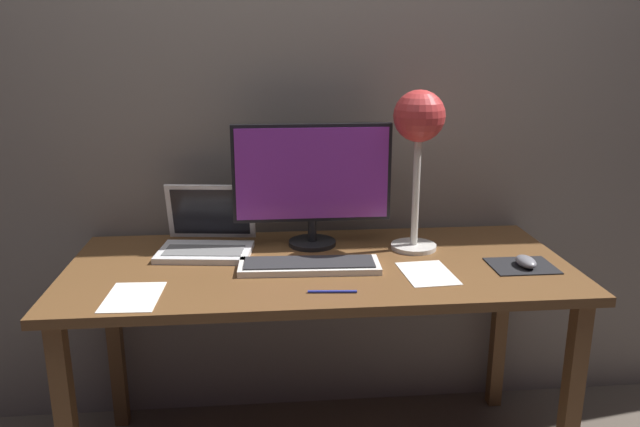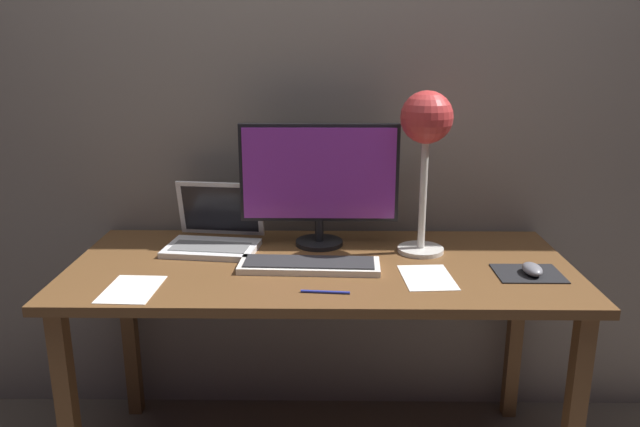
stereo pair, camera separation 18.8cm
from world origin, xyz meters
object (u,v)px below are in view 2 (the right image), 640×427
at_px(mouse, 532,269).
at_px(laptop, 216,229).
at_px(pen, 325,292).
at_px(monitor, 319,178).
at_px(desk_lamp, 426,130).
at_px(keyboard_main, 309,265).

bearing_deg(mouse, laptop, 165.17).
relative_size(laptop, pen, 2.36).
xyz_separation_m(monitor, laptop, (-0.36, -0.02, -0.18)).
bearing_deg(desk_lamp, keyboard_main, -156.23).
height_order(keyboard_main, pen, keyboard_main).
height_order(desk_lamp, mouse, desk_lamp).
height_order(monitor, laptop, monitor).
distance_m(desk_lamp, mouse, 0.54).
bearing_deg(monitor, mouse, -23.50).
bearing_deg(monitor, pen, -86.94).
xyz_separation_m(keyboard_main, pen, (0.05, -0.20, -0.01)).
bearing_deg(laptop, pen, -47.39).
height_order(keyboard_main, mouse, mouse).
bearing_deg(keyboard_main, mouse, -4.17).
height_order(laptop, desk_lamp, desk_lamp).
distance_m(monitor, keyboard_main, 0.33).
height_order(laptop, pen, laptop).
distance_m(monitor, pen, 0.49).
distance_m(keyboard_main, desk_lamp, 0.57).
height_order(monitor, mouse, monitor).
relative_size(monitor, desk_lamp, 1.00).
relative_size(monitor, mouse, 5.62).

